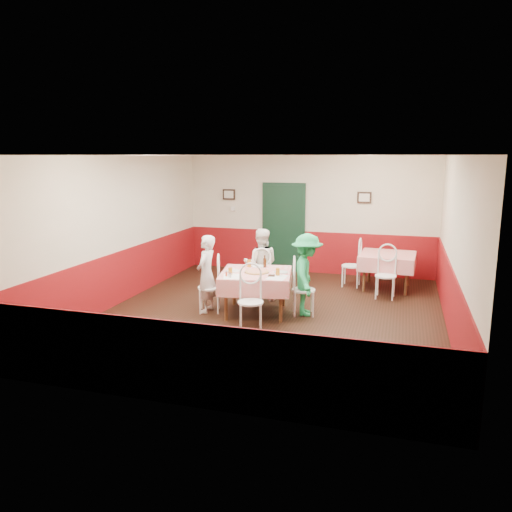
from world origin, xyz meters
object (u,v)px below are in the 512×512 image
(chair_right, at_px, (304,290))
(chair_far, at_px, (260,277))
(chair_second_a, at_px, (351,266))
(wallet, at_px, (272,276))
(diner_far, at_px, (261,264))
(glass_b, at_px, (278,272))
(second_table, at_px, (387,271))
(diner_right, at_px, (307,275))
(chair_left, at_px, (209,287))
(chair_second_b, at_px, (386,276))
(diner_left, at_px, (206,274))
(beer_bottle, at_px, (265,262))
(chair_near, at_px, (251,302))
(main_table, at_px, (256,293))
(pizza, at_px, (257,272))
(glass_a, at_px, (230,271))
(glass_c, at_px, (249,263))

(chair_right, height_order, chair_far, same)
(chair_far, bearing_deg, chair_second_a, -158.33)
(wallet, height_order, diner_far, diner_far)
(glass_b, bearing_deg, wallet, -136.39)
(second_table, relative_size, diner_right, 0.77)
(glass_b, relative_size, wallet, 1.18)
(chair_left, relative_size, diner_far, 0.64)
(diner_far, bearing_deg, diner_right, 132.05)
(chair_far, distance_m, chair_second_b, 2.49)
(diner_left, relative_size, diner_far, 1.00)
(chair_right, bearing_deg, wallet, 113.22)
(glass_b, bearing_deg, diner_far, 120.18)
(chair_second_a, height_order, beer_bottle, beer_bottle)
(chair_near, bearing_deg, chair_far, 83.23)
(chair_right, distance_m, chair_second_b, 2.03)
(second_table, relative_size, chair_second_a, 1.24)
(chair_left, xyz_separation_m, chair_second_a, (2.28, 2.56, 0.00))
(main_table, relative_size, diner_far, 0.86)
(diner_left, distance_m, diner_right, 1.80)
(chair_second_a, height_order, diner_left, diner_left)
(chair_far, height_order, diner_far, diner_far)
(main_table, bearing_deg, chair_left, -169.46)
(beer_bottle, xyz_separation_m, wallet, (0.30, -0.64, -0.09))
(chair_right, bearing_deg, chair_near, 130.54)
(chair_left, bearing_deg, pizza, 79.79)
(pizza, distance_m, glass_a, 0.50)
(chair_second_a, bearing_deg, diner_far, -43.44)
(glass_c, bearing_deg, glass_b, -36.54)
(chair_far, xyz_separation_m, chair_second_b, (2.35, 0.82, 0.00))
(chair_right, distance_m, glass_b, 0.63)
(diner_far, bearing_deg, chair_second_a, -150.11)
(beer_bottle, xyz_separation_m, diner_left, (-0.93, -0.57, -0.16))
(second_table, distance_m, chair_second_a, 0.75)
(chair_right, xyz_separation_m, chair_second_b, (1.36, 1.50, 0.00))
(chair_right, distance_m, pizza, 0.89)
(chair_near, height_order, wallet, chair_near)
(main_table, relative_size, chair_second_a, 1.36)
(chair_near, relative_size, chair_second_a, 1.00)
(glass_c, relative_size, beer_bottle, 0.64)
(second_table, xyz_separation_m, pizza, (-2.17, -2.45, 0.40))
(second_table, xyz_separation_m, glass_a, (-2.56, -2.75, 0.45))
(chair_right, xyz_separation_m, glass_a, (-1.20, -0.50, 0.37))
(chair_left, xyz_separation_m, pizza, (0.86, 0.12, 0.32))
(chair_second_b, bearing_deg, chair_right, -129.00)
(main_table, relative_size, chair_far, 1.36)
(wallet, height_order, diner_left, diner_left)
(main_table, xyz_separation_m, second_table, (2.20, 2.41, 0.00))
(chair_left, height_order, chair_near, same)
(main_table, bearing_deg, chair_near, -79.46)
(chair_left, bearing_deg, chair_near, 37.64)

